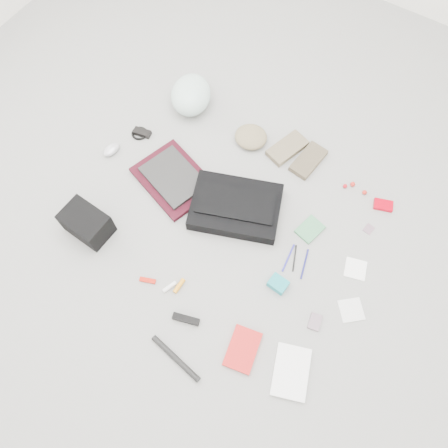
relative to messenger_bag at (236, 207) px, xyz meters
The scene contains 33 objects.
ground_plane 0.13m from the messenger_bag, 87.82° to the right, with size 4.00×4.00×0.00m, color gray.
messenger_bag is the anchor object (origin of this frame).
bag_flap 0.04m from the messenger_bag, 153.43° to the left, with size 0.40×0.18×0.01m, color black.
laptop_sleeve 0.38m from the messenger_bag, behind, with size 0.40×0.30×0.03m, color #390B15.
laptop 0.38m from the messenger_bag, behind, with size 0.32×0.23×0.02m, color black.
bike_helmet 0.74m from the messenger_bag, 142.18° to the left, with size 0.23×0.28×0.17m, color silver.
beanie 0.45m from the messenger_bag, 110.81° to the left, with size 0.18×0.17×0.06m, color #847554.
mitten_left 0.48m from the messenger_bag, 84.62° to the left, with size 0.11×0.23×0.03m, color #73654D.
mitten_right 0.50m from the messenger_bag, 68.62° to the left, with size 0.11×0.22×0.03m, color brown.
power_brick 0.71m from the messenger_bag, 169.69° to the left, with size 0.10×0.04×0.03m, color black.
cable_coil 0.73m from the messenger_bag, behind, with size 0.09×0.09×0.01m, color black.
mouse 0.78m from the messenger_bag, behind, with size 0.06×0.11×0.04m, color #AFAEB6.
camera_bag 0.75m from the messenger_bag, 139.18° to the right, with size 0.23×0.16×0.15m, color black.
multitool 0.58m from the messenger_bag, 105.89° to the right, with size 0.08×0.02×0.01m, color #B91406.
toiletry_tube_white 0.53m from the messenger_bag, 95.27° to the right, with size 0.02×0.02×0.07m, color silver.
toiletry_tube_orange 0.50m from the messenger_bag, 91.41° to the right, with size 0.02×0.02×0.08m, color orange.
u_lock 0.62m from the messenger_bag, 80.09° to the right, with size 0.13×0.03×0.03m, color black.
bike_pump 0.80m from the messenger_bag, 77.88° to the right, with size 0.03×0.03×0.28m, color black.
book_red 0.71m from the messenger_bag, 55.63° to the right, with size 0.13×0.19×0.02m, color red.
book_white 0.84m from the messenger_bag, 41.23° to the right, with size 0.15×0.23×0.02m, color white.
notepad 0.40m from the messenger_bag, 15.64° to the left, with size 0.10×0.13×0.02m, color #408154.
pen_blue 0.37m from the messenger_bag, 13.48° to the right, with size 0.01×0.01×0.16m, color #28269F.
pen_black 0.40m from the messenger_bag, 10.37° to the right, with size 0.01×0.01×0.14m, color black.
pen_navy 0.45m from the messenger_bag, ahead, with size 0.01×0.01×0.16m, color navy.
accordion_wallet 0.45m from the messenger_bag, 31.44° to the right, with size 0.09×0.07×0.04m, color teal.
card_deck 0.69m from the messenger_bag, 25.74° to the right, with size 0.05×0.08×0.01m, color gray.
napkin_top 0.67m from the messenger_bag, ahead, with size 0.10×0.10×0.01m, color white.
napkin_bottom 0.76m from the messenger_bag, 11.94° to the right, with size 0.11×0.11×0.01m, color silver.
lollipop_a 0.60m from the messenger_bag, 45.56° to the left, with size 0.02×0.02×0.02m, color red.
lollipop_b 0.65m from the messenger_bag, 45.64° to the left, with size 0.03×0.03×0.03m, color red.
lollipop_c 0.69m from the messenger_bag, 40.60° to the left, with size 0.02×0.02×0.02m, color red.
altoids_tin 0.78m from the messenger_bag, 34.16° to the left, with size 0.10×0.06×0.02m, color #BE0014.
stamp_sheet 0.69m from the messenger_bag, 23.27° to the left, with size 0.04×0.05×0.00m, color gray.
Camera 1 is at (0.49, -0.77, 2.04)m, focal length 35.00 mm.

